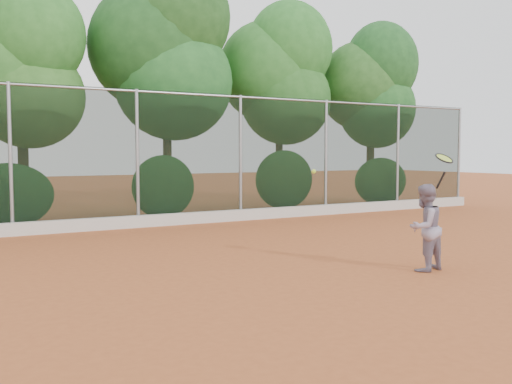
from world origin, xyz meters
TOP-DOWN VIEW (x-y plane):
  - ground at (0.00, 0.00)m, footprint 80.00×80.00m
  - concrete_curb at (0.00, 6.82)m, footprint 24.00×0.20m
  - tennis_player at (2.18, -0.62)m, footprint 0.76×0.64m
  - chainlink_fence at (-0.00, 7.00)m, footprint 24.09×0.09m
  - foliage_backdrop at (-0.55, 8.98)m, footprint 23.70×3.63m
  - tennis_racket at (2.39, -0.80)m, footprint 0.32×0.30m
  - tennis_ball_in_flight at (0.37, -0.10)m, footprint 0.07×0.07m

SIDE VIEW (x-z plane):
  - ground at x=0.00m, z-range 0.00..0.00m
  - concrete_curb at x=0.00m, z-range 0.00..0.30m
  - tennis_player at x=2.18m, z-range 0.00..1.40m
  - tennis_ball_in_flight at x=0.37m, z-range 1.58..1.65m
  - tennis_racket at x=2.39m, z-range 1.48..2.06m
  - chainlink_fence at x=0.00m, z-range 0.11..3.61m
  - foliage_backdrop at x=-0.55m, z-range 0.63..8.18m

